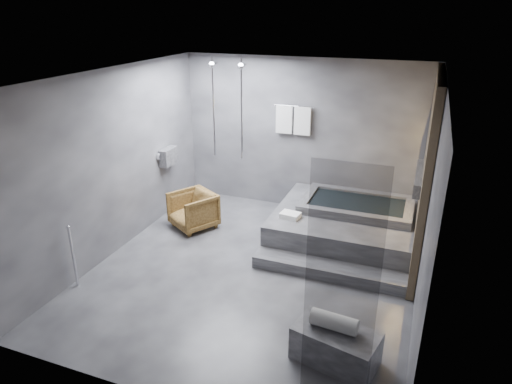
% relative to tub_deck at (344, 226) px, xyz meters
% --- Properties ---
extents(room, '(5.00, 5.04, 2.82)m').
position_rel_tub_deck_xyz_m(room, '(-0.65, -1.21, 1.48)').
color(room, '#2D2D2F').
rests_on(room, ground).
extents(tub_deck, '(2.20, 2.00, 0.50)m').
position_rel_tub_deck_xyz_m(tub_deck, '(0.00, 0.00, 0.00)').
color(tub_deck, '#323234').
rests_on(tub_deck, ground).
extents(tub_step, '(2.20, 0.36, 0.18)m').
position_rel_tub_deck_xyz_m(tub_step, '(0.00, -1.18, -0.16)').
color(tub_step, '#323234').
rests_on(tub_step, ground).
extents(concrete_bench, '(0.98, 0.68, 0.40)m').
position_rel_tub_deck_xyz_m(concrete_bench, '(0.44, -2.83, -0.05)').
color(concrete_bench, '#363639').
rests_on(concrete_bench, ground).
extents(driftwood_chair, '(0.95, 0.95, 0.64)m').
position_rel_tub_deck_xyz_m(driftwood_chair, '(-2.54, -0.46, 0.07)').
color(driftwood_chair, '#3F290F').
rests_on(driftwood_chair, ground).
extents(rolled_towel, '(0.52, 0.23, 0.18)m').
position_rel_tub_deck_xyz_m(rolled_towel, '(0.40, -2.81, 0.24)').
color(rolled_towel, silver).
rests_on(rolled_towel, concrete_bench).
extents(deck_towel, '(0.33, 0.26, 0.08)m').
position_rel_tub_deck_xyz_m(deck_towel, '(-0.78, -0.51, 0.29)').
color(deck_towel, white).
rests_on(deck_towel, tub_deck).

